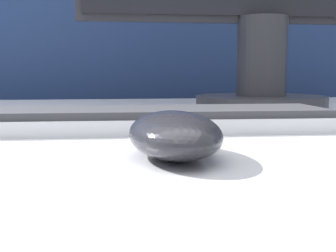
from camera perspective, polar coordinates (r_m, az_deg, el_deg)
The scene contains 3 objects.
partition_panel at distance 1.22m, azimuth -8.45°, elevation 1.85°, with size 5.00×0.03×1.38m.
computer_mouse_near at distance 0.35m, azimuth 0.79°, elevation -1.01°, with size 0.07×0.13×0.03m.
keyboard at distance 0.52m, azimuth -3.54°, elevation 0.84°, with size 0.44×0.12×0.02m.
Camera 1 is at (0.02, -0.51, 0.79)m, focal length 50.00 mm.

